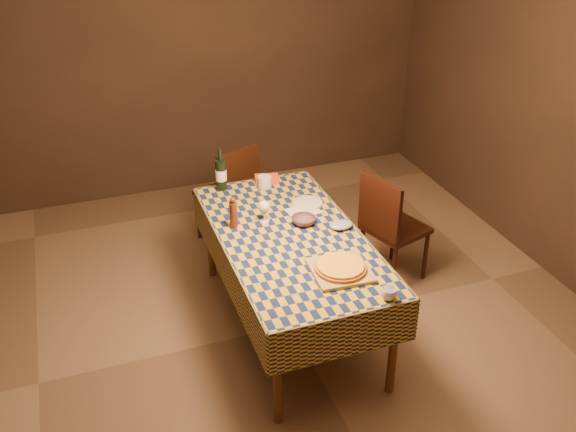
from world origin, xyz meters
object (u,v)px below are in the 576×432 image
(cutting_board, at_px, (340,270))
(wine_bottle, at_px, (221,174))
(chair_far, at_px, (231,190))
(white_plate, at_px, (307,203))
(pizza, at_px, (340,267))
(bowl, at_px, (304,220))
(chair_right, at_px, (389,223))
(dining_table, at_px, (290,246))

(cutting_board, distance_m, wine_bottle, 1.41)
(cutting_board, height_order, chair_far, chair_far)
(cutting_board, bearing_deg, white_plate, 81.79)
(pizza, relative_size, chair_far, 0.46)
(bowl, height_order, wine_bottle, wine_bottle)
(white_plate, xyz_separation_m, chair_right, (0.65, -0.09, -0.25))
(dining_table, height_order, white_plate, white_plate)
(dining_table, height_order, chair_right, chair_right)
(white_plate, bearing_deg, dining_table, -125.29)
(cutting_board, relative_size, chair_right, 0.38)
(dining_table, bearing_deg, bowl, 41.02)
(dining_table, bearing_deg, white_plate, 54.71)
(pizza, xyz_separation_m, chair_far, (-0.23, 1.77, -0.29))
(pizza, relative_size, wine_bottle, 1.25)
(bowl, bearing_deg, white_plate, 63.54)
(pizza, bearing_deg, chair_right, 45.93)
(chair_right, bearing_deg, dining_table, -162.01)
(cutting_board, bearing_deg, wine_bottle, 106.78)
(wine_bottle, xyz_separation_m, chair_right, (1.18, -0.54, -0.37))
(bowl, xyz_separation_m, wine_bottle, (-0.40, 0.72, 0.10))
(bowl, height_order, chair_far, chair_far)
(dining_table, relative_size, white_plate, 8.26)
(pizza, distance_m, chair_far, 1.80)
(dining_table, xyz_separation_m, chair_far, (-0.08, 1.26, -0.17))
(chair_right, bearing_deg, white_plate, 172.31)
(cutting_board, height_order, white_plate, cutting_board)
(wine_bottle, relative_size, chair_right, 0.36)
(dining_table, xyz_separation_m, cutting_board, (0.15, -0.50, 0.09))
(bowl, relative_size, white_plate, 0.75)
(dining_table, relative_size, chair_far, 1.98)
(pizza, height_order, wine_bottle, wine_bottle)
(dining_table, distance_m, cutting_board, 0.53)
(bowl, height_order, white_plate, bowl)
(wine_bottle, bearing_deg, bowl, -60.61)
(pizza, height_order, white_plate, pizza)
(bowl, height_order, chair_right, chair_right)
(wine_bottle, bearing_deg, chair_right, -24.60)
(wine_bottle, distance_m, chair_right, 1.35)
(chair_far, bearing_deg, dining_table, -86.40)
(bowl, xyz_separation_m, white_plate, (0.13, 0.26, -0.02))
(chair_far, height_order, chair_right, same)
(wine_bottle, relative_size, white_plate, 1.52)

